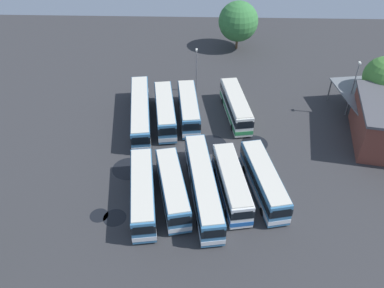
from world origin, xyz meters
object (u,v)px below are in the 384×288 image
(bus_row0_slot4, at_px, (236,106))
(bus_row1_slot3, at_px, (232,183))
(bus_row0_slot0, at_px, (140,111))
(bus_row0_slot1, at_px, (165,111))
(bus_row0_slot2, at_px, (189,108))
(bus_row1_slot4, at_px, (264,180))
(lamp_post_near_entrance, at_px, (353,87))
(tree_northwest, at_px, (384,77))
(bus_row1_slot0, at_px, (143,192))
(bus_row1_slot2, at_px, (203,185))
(tree_west_edge, at_px, (238,21))
(lamp_post_by_building, at_px, (196,69))
(maintenance_shelter, at_px, (366,95))
(bus_row1_slot1, at_px, (172,188))

(bus_row0_slot4, bearing_deg, bus_row1_slot3, -4.81)
(bus_row0_slot4, xyz_separation_m, bus_row1_slot3, (16.00, -1.35, -0.00))
(bus_row1_slot3, bearing_deg, bus_row0_slot0, -139.11)
(bus_row0_slot1, height_order, bus_row0_slot4, same)
(bus_row0_slot2, relative_size, bus_row1_slot4, 0.95)
(lamp_post_near_entrance, distance_m, tree_northwest, 4.61)
(bus_row1_slot0, bearing_deg, bus_row1_slot4, 99.68)
(bus_row1_slot2, bearing_deg, tree_west_edge, 171.20)
(bus_row1_slot3, relative_size, lamp_post_by_building, 1.52)
(bus_row1_slot4, distance_m, maintenance_shelter, 22.80)
(bus_row0_slot4, relative_size, lamp_post_near_entrance, 1.32)
(bus_row0_slot2, distance_m, lamp_post_by_building, 7.97)
(bus_row0_slot0, distance_m, tree_west_edge, 29.13)
(tree_northwest, bearing_deg, bus_row1_slot3, -50.85)
(lamp_post_near_entrance, relative_size, tree_west_edge, 0.96)
(bus_row0_slot0, relative_size, maintenance_shelter, 1.35)
(bus_row0_slot0, bearing_deg, bus_row1_slot0, 8.34)
(bus_row0_slot0, height_order, bus_row1_slot2, same)
(bus_row1_slot3, xyz_separation_m, bus_row1_slot4, (-0.54, 3.73, 0.00))
(bus_row0_slot4, relative_size, bus_row1_slot2, 0.75)
(bus_row0_slot0, relative_size, bus_row1_slot4, 1.31)
(lamp_post_by_building, bearing_deg, tree_west_edge, 155.55)
(bus_row0_slot2, relative_size, bus_row0_slot4, 0.97)
(bus_row1_slot0, bearing_deg, bus_row1_slot3, 100.21)
(bus_row0_slot2, relative_size, tree_northwest, 1.27)
(bus_row0_slot2, height_order, bus_row1_slot2, same)
(bus_row0_slot0, distance_m, bus_row1_slot0, 16.13)
(bus_row1_slot2, bearing_deg, lamp_post_near_entrance, 129.38)
(bus_row1_slot0, bearing_deg, bus_row1_slot2, 102.10)
(bus_row0_slot4, height_order, tree_west_edge, tree_west_edge)
(bus_row1_slot2, relative_size, lamp_post_near_entrance, 1.77)
(bus_row0_slot4, relative_size, bus_row1_slot1, 1.03)
(bus_row0_slot2, height_order, maintenance_shelter, maintenance_shelter)
(maintenance_shelter, bearing_deg, bus_row1_slot1, -56.26)
(bus_row0_slot1, relative_size, maintenance_shelter, 1.04)
(bus_row0_slot4, distance_m, lamp_post_by_building, 9.24)
(bus_row1_slot2, distance_m, bus_row1_slot3, 3.29)
(bus_row0_slot4, bearing_deg, bus_row1_slot0, -32.37)
(bus_row1_slot1, distance_m, maintenance_shelter, 31.86)
(bus_row0_slot0, distance_m, lamp_post_by_building, 11.81)
(maintenance_shelter, bearing_deg, bus_row0_slot1, -85.53)
(bus_row1_slot4, bearing_deg, lamp_post_near_entrance, 139.43)
(bus_row0_slot2, distance_m, bus_row1_slot3, 16.15)
(bus_row1_slot4, bearing_deg, bus_row0_slot1, -137.93)
(tree_west_edge, bearing_deg, bus_row1_slot2, -8.80)
(bus_row0_slot1, xyz_separation_m, bus_row1_slot1, (15.44, 2.12, -0.00))
(bus_row0_slot1, bearing_deg, bus_row1_slot1, 7.80)
(bus_row1_slot1, distance_m, lamp_post_near_entrance, 30.33)
(bus_row1_slot3, distance_m, maintenance_shelter, 25.91)
(bus_row1_slot3, xyz_separation_m, maintenance_shelter, (-16.64, 19.78, 1.73))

